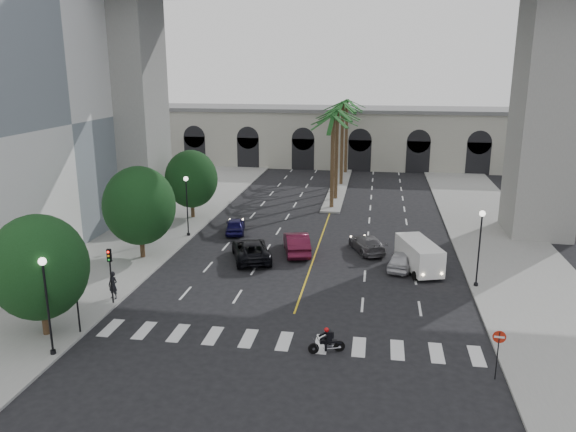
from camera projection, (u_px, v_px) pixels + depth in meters
The scene contains 30 objects.
ground at pixel (289, 329), 31.70m from camera, with size 140.00×140.00×0.00m, color black.
sidewalk_left at pixel (145, 238), 48.30m from camera, with size 8.00×100.00×0.15m, color gray.
sidewalk_right at pixel (509, 256), 43.67m from camera, with size 8.00×100.00×0.15m, color gray.
median at pixel (339, 188), 67.91m from camera, with size 2.00×24.00×0.20m, color gray.
pier_building at pixel (348, 136), 83.04m from camera, with size 71.00×10.50×8.50m.
bridge at pixel (370, 15), 47.36m from camera, with size 75.00×13.00×26.00m.
palm_a at pixel (333, 120), 56.04m from camera, with size 3.20×3.20×10.30m.
palm_b at pixel (337, 114), 59.77m from camera, with size 3.20×3.20×10.60m.
palm_c at pixel (337, 116), 63.75m from camera, with size 3.20×3.20×10.10m.
palm_d at pixel (343, 107), 67.32m from camera, with size 3.20×3.20×10.90m.
palm_e at pixel (343, 108), 71.29m from camera, with size 3.20×3.20×10.40m.
palm_f at pixel (347, 104), 74.99m from camera, with size 3.20×3.20×10.70m.
street_tree_near at pixel (39, 267), 29.81m from camera, with size 5.20×5.20×6.89m.
street_tree_mid at pixel (139, 206), 42.16m from camera, with size 5.44×5.44×7.21m.
street_tree_far at pixel (191, 179), 53.68m from camera, with size 5.04×5.04×6.68m.
lamp_post_left_near at pixel (47, 298), 27.86m from camera, with size 0.40×0.40×5.35m.
lamp_post_left_far at pixel (187, 201), 47.89m from camera, with size 0.40×0.40×5.35m.
lamp_post_right at pixel (480, 242), 36.73m from camera, with size 0.40×0.40×5.35m.
traffic_signal_near at pixel (76, 292), 30.42m from camera, with size 0.25×0.18×3.65m.
traffic_signal_far at pixel (110, 267), 34.23m from camera, with size 0.25×0.18×3.65m.
motorcycle_rider at pixel (328, 341), 28.94m from camera, with size 1.88×0.78×1.41m.
car_a at pixel (401, 260), 40.88m from camera, with size 1.61×4.01×1.37m, color silver.
car_b at pixel (297, 243), 44.32m from camera, with size 1.80×5.15×1.70m, color #4B0F22.
car_c at pixel (251, 250), 42.84m from camera, with size 2.58×5.60×1.56m, color black.
car_d at pixel (367, 244), 44.69m from camera, with size 1.88×4.63×1.34m, color #5A585D.
car_e at pixel (235, 226), 49.71m from camera, with size 1.62×4.04×1.38m, color #120E45.
cargo_van at pixel (419, 255), 40.35m from camera, with size 3.34×5.44×2.17m.
pedestrian_a at pixel (113, 285), 35.26m from camera, with size 0.65×0.42×1.77m, color black.
pedestrian_b at pixel (80, 260), 40.04m from camera, with size 0.80×0.62×1.64m, color black.
do_not_enter_sign at pixel (499, 344), 26.14m from camera, with size 0.62×0.07×2.51m.
Camera 1 is at (4.59, -28.60, 14.38)m, focal length 35.00 mm.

